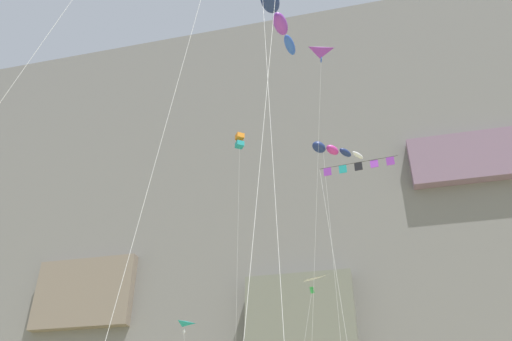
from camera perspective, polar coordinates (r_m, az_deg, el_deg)
The scene contains 7 objects.
cliff_face at distance 68.88m, azimuth 6.02°, elevation -7.82°, with size 180.00×24.70×59.89m.
kite_windsock_low_left at distance 42.50m, azimuth 8.29°, elevation 2.25°, with size 4.27×8.27×26.85m.
kite_banner_high_right at distance 25.66m, azimuth 11.14°, elevation -1.59°, with size 3.92×2.75×16.56m.
kite_delta_front_field at distance 43.32m, azimuth -8.12°, elevation -17.81°, with size 3.94×4.91×13.26m.
kite_delta_near_cliff at distance 36.74m, azimuth 5.67°, elevation -13.00°, with size 3.06×3.60×14.56m.
kite_box_mid_left at distance 48.94m, azimuth -1.81°, elevation 3.15°, with size 1.41×3.64×31.24m.
kite_delta_mid_right at distance 42.95m, azimuth 7.07°, elevation 10.66°, with size 3.53×2.24×32.52m.
Camera 1 is at (7.51, 0.11, 2.70)m, focal length 36.34 mm.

